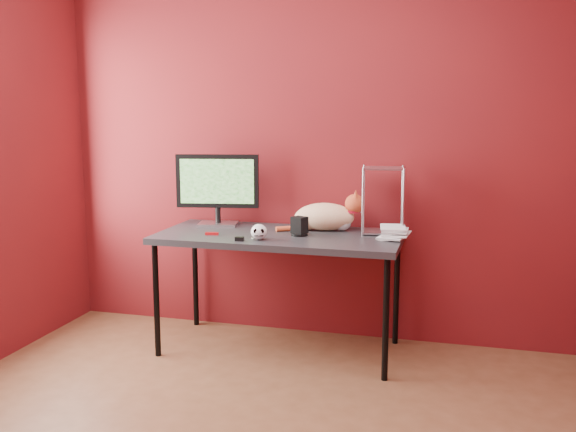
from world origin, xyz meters
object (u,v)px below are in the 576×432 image
(cat, at_px, (325,216))
(speaker, at_px, (299,227))
(monitor, at_px, (217,186))
(desk, at_px, (279,242))
(book_stack, at_px, (384,170))
(skull_mug, at_px, (259,232))

(cat, bearing_deg, speaker, -125.55)
(monitor, distance_m, speaker, 0.67)
(cat, bearing_deg, desk, -149.53)
(monitor, xyz_separation_m, cat, (0.72, 0.02, -0.17))
(cat, distance_m, book_stack, 0.51)
(cat, relative_size, book_stack, 0.67)
(desk, distance_m, speaker, 0.17)
(monitor, xyz_separation_m, skull_mug, (0.40, -0.38, -0.21))
(desk, distance_m, skull_mug, 0.24)
(monitor, bearing_deg, speaker, -28.48)
(monitor, xyz_separation_m, speaker, (0.60, -0.19, -0.21))
(desk, height_order, skull_mug, skull_mug)
(desk, relative_size, skull_mug, 14.89)
(monitor, height_order, skull_mug, monitor)
(book_stack, bearing_deg, skull_mug, -159.18)
(skull_mug, height_order, book_stack, book_stack)
(cat, height_order, speaker, cat)
(speaker, bearing_deg, cat, 85.36)
(desk, height_order, monitor, monitor)
(cat, xyz_separation_m, speaker, (-0.12, -0.21, -0.04))
(speaker, bearing_deg, skull_mug, -112.51)
(desk, xyz_separation_m, book_stack, (0.63, 0.05, 0.45))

